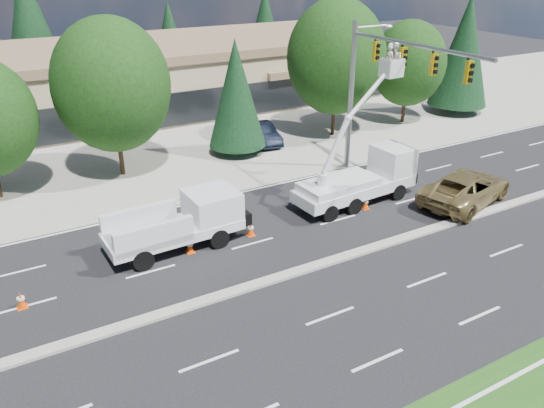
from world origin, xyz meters
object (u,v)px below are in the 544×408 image
utility_pickup (183,226)px  bucket_truck (365,171)px  minivan (466,188)px  signal_mast (376,79)px

utility_pickup → bucket_truck: size_ratio=0.76×
utility_pickup → minivan: (15.21, -3.14, -0.12)m
signal_mast → bucket_truck: 5.51m
utility_pickup → bucket_truck: bearing=-2.8°
minivan → bucket_truck: bearing=42.0°
signal_mast → bucket_truck: size_ratio=1.20×
utility_pickup → minivan: size_ratio=1.01×
signal_mast → utility_pickup: bearing=-169.6°
minivan → utility_pickup: bearing=62.9°
bucket_truck → minivan: (4.69, -3.00, -0.89)m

